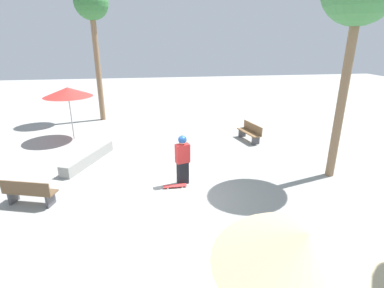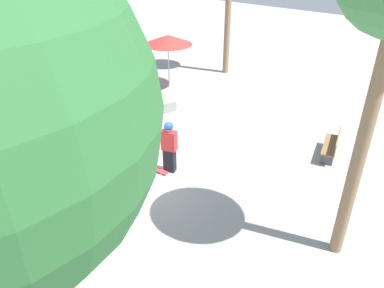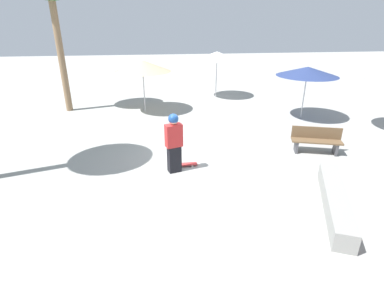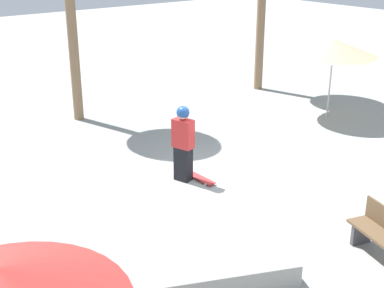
{
  "view_description": "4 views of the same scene",
  "coord_description": "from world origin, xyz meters",
  "px_view_note": "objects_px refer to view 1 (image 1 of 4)",
  "views": [
    {
      "loc": [
        -8.57,
        0.44,
        4.87
      ],
      "look_at": [
        1.19,
        -1.0,
        1.33
      ],
      "focal_mm": 28.0,
      "sensor_mm": 36.0,
      "label": 1
    },
    {
      "loc": [
        -6.79,
        -7.42,
        6.87
      ],
      "look_at": [
        1.32,
        -1.17,
        0.98
      ],
      "focal_mm": 35.0,
      "sensor_mm": 36.0,
      "label": 2
    },
    {
      "loc": [
        8.7,
        -1.1,
        4.17
      ],
      "look_at": [
        0.5,
        -0.06,
        0.69
      ],
      "focal_mm": 28.0,
      "sensor_mm": 36.0,
      "label": 3
    },
    {
      "loc": [
        7.56,
        8.28,
        5.2
      ],
      "look_at": [
        0.94,
        -0.19,
        1.03
      ],
      "focal_mm": 50.0,
      "sensor_mm": 36.0,
      "label": 4
    }
  ],
  "objects_px": {
    "palm_tree_center_left": "(92,8)",
    "skateboard": "(175,186)",
    "bench_near": "(29,192)",
    "bench_far": "(250,132)",
    "concrete_ledge": "(88,158)",
    "shade_umbrella_tan": "(307,249)",
    "shade_umbrella_red": "(68,92)",
    "skater_main": "(183,158)"
  },
  "relations": [
    {
      "from": "concrete_ledge",
      "to": "bench_far",
      "type": "bearing_deg",
      "value": -76.88
    },
    {
      "from": "bench_near",
      "to": "shade_umbrella_red",
      "type": "distance_m",
      "value": 6.7
    },
    {
      "from": "skateboard",
      "to": "bench_far",
      "type": "bearing_deg",
      "value": -135.02
    },
    {
      "from": "skater_main",
      "to": "palm_tree_center_left",
      "type": "height_order",
      "value": "palm_tree_center_left"
    },
    {
      "from": "bench_near",
      "to": "shade_umbrella_red",
      "type": "xyz_separation_m",
      "value": [
        6.41,
        0.1,
        1.94
      ]
    },
    {
      "from": "skater_main",
      "to": "palm_tree_center_left",
      "type": "relative_size",
      "value": 0.23
    },
    {
      "from": "concrete_ledge",
      "to": "bench_far",
      "type": "height_order",
      "value": "bench_far"
    },
    {
      "from": "skateboard",
      "to": "bench_far",
      "type": "distance_m",
      "value": 6.04
    },
    {
      "from": "shade_umbrella_tan",
      "to": "palm_tree_center_left",
      "type": "xyz_separation_m",
      "value": [
        15.63,
        4.88,
        4.21
      ]
    },
    {
      "from": "bench_near",
      "to": "skater_main",
      "type": "bearing_deg",
      "value": 26.01
    },
    {
      "from": "skateboard",
      "to": "bench_near",
      "type": "distance_m",
      "value": 4.51
    },
    {
      "from": "skateboard",
      "to": "bench_far",
      "type": "height_order",
      "value": "bench_far"
    },
    {
      "from": "skateboard",
      "to": "shade_umbrella_red",
      "type": "xyz_separation_m",
      "value": [
        5.94,
        4.57,
        2.31
      ]
    },
    {
      "from": "concrete_ledge",
      "to": "palm_tree_center_left",
      "type": "height_order",
      "value": "palm_tree_center_left"
    },
    {
      "from": "concrete_ledge",
      "to": "palm_tree_center_left",
      "type": "xyz_separation_m",
      "value": [
        6.92,
        0.3,
        6.13
      ]
    },
    {
      "from": "palm_tree_center_left",
      "to": "skater_main",
      "type": "bearing_deg",
      "value": -157.16
    },
    {
      "from": "skateboard",
      "to": "shade_umbrella_tan",
      "type": "xyz_separation_m",
      "value": [
        -6.06,
        -1.28,
        2.09
      ]
    },
    {
      "from": "concrete_ledge",
      "to": "bench_far",
      "type": "relative_size",
      "value": 1.82
    },
    {
      "from": "bench_near",
      "to": "palm_tree_center_left",
      "type": "xyz_separation_m",
      "value": [
        10.04,
        -0.87,
        5.93
      ]
    },
    {
      "from": "skater_main",
      "to": "concrete_ledge",
      "type": "height_order",
      "value": "skater_main"
    },
    {
      "from": "concrete_ledge",
      "to": "palm_tree_center_left",
      "type": "bearing_deg",
      "value": 2.52
    },
    {
      "from": "shade_umbrella_tan",
      "to": "palm_tree_center_left",
      "type": "height_order",
      "value": "palm_tree_center_left"
    },
    {
      "from": "skater_main",
      "to": "shade_umbrella_red",
      "type": "xyz_separation_m",
      "value": [
        5.66,
        4.88,
        1.41
      ]
    },
    {
      "from": "bench_near",
      "to": "bench_far",
      "type": "relative_size",
      "value": 1.0
    },
    {
      "from": "shade_umbrella_red",
      "to": "skater_main",
      "type": "bearing_deg",
      "value": -139.22
    },
    {
      "from": "concrete_ledge",
      "to": "bench_near",
      "type": "distance_m",
      "value": 3.34
    },
    {
      "from": "skater_main",
      "to": "bench_near",
      "type": "distance_m",
      "value": 4.87
    },
    {
      "from": "shade_umbrella_tan",
      "to": "shade_umbrella_red",
      "type": "height_order",
      "value": "shade_umbrella_red"
    },
    {
      "from": "skateboard",
      "to": "skater_main",
      "type": "bearing_deg",
      "value": -139.11
    },
    {
      "from": "skateboard",
      "to": "shade_umbrella_red",
      "type": "relative_size",
      "value": 0.31
    },
    {
      "from": "bench_far",
      "to": "palm_tree_center_left",
      "type": "bearing_deg",
      "value": 42.97
    },
    {
      "from": "concrete_ledge",
      "to": "shade_umbrella_tan",
      "type": "distance_m",
      "value": 10.03
    },
    {
      "from": "palm_tree_center_left",
      "to": "skateboard",
      "type": "bearing_deg",
      "value": -159.37
    },
    {
      "from": "skateboard",
      "to": "palm_tree_center_left",
      "type": "xyz_separation_m",
      "value": [
        9.56,
        3.6,
        6.3
      ]
    },
    {
      "from": "bench_far",
      "to": "palm_tree_center_left",
      "type": "xyz_separation_m",
      "value": [
        5.18,
        7.74,
        5.93
      ]
    },
    {
      "from": "bench_near",
      "to": "shade_umbrella_red",
      "type": "bearing_deg",
      "value": 107.88
    },
    {
      "from": "bench_near",
      "to": "shade_umbrella_tan",
      "type": "relative_size",
      "value": 0.63
    },
    {
      "from": "skateboard",
      "to": "bench_near",
      "type": "relative_size",
      "value": 0.49
    },
    {
      "from": "skater_main",
      "to": "concrete_ledge",
      "type": "bearing_deg",
      "value": -50.12
    },
    {
      "from": "bench_far",
      "to": "shade_umbrella_red",
      "type": "bearing_deg",
      "value": 66.64
    },
    {
      "from": "palm_tree_center_left",
      "to": "bench_near",
      "type": "bearing_deg",
      "value": 175.05
    },
    {
      "from": "bench_far",
      "to": "shade_umbrella_tan",
      "type": "relative_size",
      "value": 0.63
    }
  ]
}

